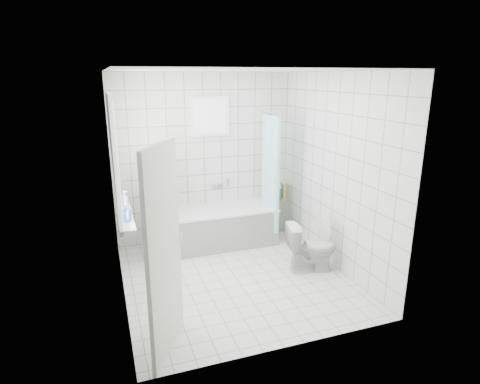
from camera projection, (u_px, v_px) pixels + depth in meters
name	position (u px, v px, depth m)	size (l,w,h in m)	color
ground	(235.00, 277.00, 5.25)	(3.00, 3.00, 0.00)	white
ceiling	(235.00, 70.00, 4.53)	(3.00, 3.00, 0.00)	white
wall_back	(204.00, 158.00, 6.25)	(2.80, 0.02, 2.60)	white
wall_front	(290.00, 222.00, 3.53)	(2.80, 0.02, 2.60)	white
wall_left	(116.00, 192.00, 4.44)	(0.02, 3.00, 2.60)	white
wall_right	(335.00, 172.00, 5.33)	(0.02, 3.00, 2.60)	white
window_left	(116.00, 160.00, 4.65)	(0.01, 0.90, 1.40)	white
window_back	(210.00, 116.00, 6.06)	(0.50, 0.01, 0.50)	white
window_sill	(125.00, 219.00, 4.87)	(0.18, 1.02, 0.08)	white
door	(164.00, 253.00, 3.61)	(0.04, 0.80, 2.00)	silver
bathtub	(217.00, 226.00, 6.22)	(1.78, 0.77, 0.58)	white
partition_wall	(154.00, 206.00, 5.74)	(0.15, 0.85, 1.50)	white
tiled_ledge	(280.00, 214.00, 6.83)	(0.40, 0.24, 0.55)	white
toilet	(311.00, 247.00, 5.36)	(0.37, 0.65, 0.66)	silver
curtain_rod	(269.00, 113.00, 5.98)	(0.02, 0.02, 0.80)	silver
shower_curtain	(272.00, 174.00, 6.11)	(0.14, 0.48, 1.78)	#56FFF4
tub_faucet	(217.00, 186.00, 6.40)	(0.18, 0.06, 0.06)	silver
sill_bottles	(125.00, 206.00, 4.88)	(0.16, 0.60, 0.29)	#B9B9BF
ledge_bottles	(282.00, 192.00, 6.70)	(0.19, 0.18, 0.26)	red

